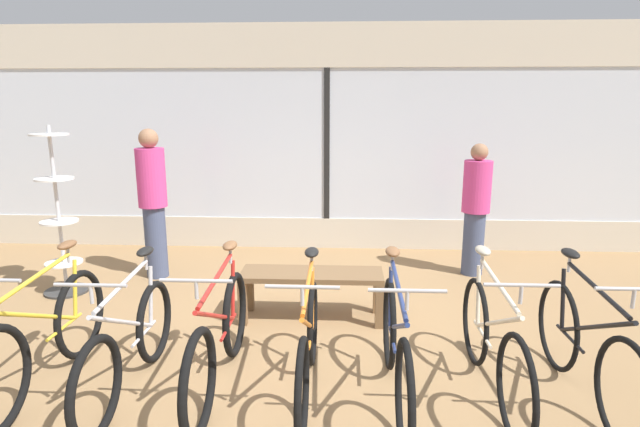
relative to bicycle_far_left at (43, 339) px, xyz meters
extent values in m
plane|color=#99754C|center=(1.96, 0.60, -0.40)|extent=(24.00, 24.00, 0.00)
cube|color=beige|center=(1.96, 3.91, -0.18)|extent=(12.00, 0.08, 0.45)
cube|color=silver|center=(1.96, 3.91, 1.12)|extent=(12.00, 0.04, 2.15)
cube|color=beige|center=(1.96, 3.91, 2.50)|extent=(12.00, 0.08, 0.60)
cube|color=black|center=(1.96, 3.88, 1.12)|extent=(0.08, 0.02, 2.15)
torus|color=black|center=(0.00, 0.52, -0.03)|extent=(0.06, 0.74, 0.74)
cylinder|color=gold|center=(0.00, -0.05, 0.21)|extent=(0.03, 1.00, 0.51)
cylinder|color=gold|center=(0.00, 0.48, 0.21)|extent=(0.03, 0.11, 0.49)
cylinder|color=gold|center=(0.00, -0.02, 0.48)|extent=(0.03, 0.93, 0.10)
cylinder|color=gold|center=(0.00, 0.28, -0.03)|extent=(0.03, 0.48, 0.03)
cylinder|color=#B2B2B7|center=(0.00, 0.44, 0.52)|extent=(0.02, 0.02, 0.14)
ellipsoid|color=brown|center=(0.00, 0.44, 0.60)|extent=(0.11, 0.22, 0.06)
torus|color=black|center=(0.65, 0.49, -0.06)|extent=(0.06, 0.67, 0.67)
torus|color=black|center=(0.65, -0.51, -0.06)|extent=(0.06, 0.67, 0.67)
cylinder|color=#BCBCC1|center=(0.65, -0.05, 0.18)|extent=(0.03, 0.93, 0.51)
cylinder|color=#BCBCC1|center=(0.65, 0.45, 0.18)|extent=(0.03, 0.11, 0.49)
cylinder|color=#BCBCC1|center=(0.65, -0.02, 0.45)|extent=(0.03, 0.86, 0.10)
cylinder|color=#BCBCC1|center=(0.65, 0.26, -0.06)|extent=(0.03, 0.45, 0.03)
cylinder|color=#B2B2B7|center=(0.65, 0.41, 0.49)|extent=(0.02, 0.02, 0.14)
ellipsoid|color=black|center=(0.65, 0.41, 0.57)|extent=(0.11, 0.22, 0.06)
cylinder|color=#B2B2B7|center=(0.65, -0.45, 0.55)|extent=(0.02, 0.02, 0.12)
cylinder|color=#ADADB2|center=(0.65, -0.45, 0.61)|extent=(0.46, 0.02, 0.02)
torus|color=black|center=(1.30, 0.62, -0.04)|extent=(0.06, 0.71, 0.71)
torus|color=black|center=(1.30, -0.46, -0.04)|extent=(0.06, 0.71, 0.71)
cylinder|color=red|center=(1.30, 0.04, 0.20)|extent=(0.03, 1.01, 0.51)
cylinder|color=red|center=(1.30, 0.58, 0.20)|extent=(0.03, 0.11, 0.49)
cylinder|color=red|center=(1.30, 0.07, 0.47)|extent=(0.03, 0.93, 0.10)
cylinder|color=red|center=(1.30, 0.37, -0.04)|extent=(0.03, 0.49, 0.03)
cylinder|color=#B2B2B7|center=(1.30, 0.54, 0.51)|extent=(0.02, 0.02, 0.14)
ellipsoid|color=brown|center=(1.30, 0.54, 0.59)|extent=(0.11, 0.22, 0.06)
cylinder|color=#B2B2B7|center=(1.30, -0.40, 0.57)|extent=(0.02, 0.02, 0.12)
cylinder|color=#ADADB2|center=(1.30, -0.40, 0.63)|extent=(0.46, 0.02, 0.02)
torus|color=black|center=(1.97, 0.51, -0.06)|extent=(0.05, 0.68, 0.68)
torus|color=black|center=(1.97, -0.49, -0.06)|extent=(0.05, 0.68, 0.68)
cylinder|color=orange|center=(1.97, -0.03, 0.18)|extent=(0.03, 0.94, 0.51)
cylinder|color=orange|center=(1.97, 0.47, 0.18)|extent=(0.03, 0.11, 0.49)
cylinder|color=orange|center=(1.97, 0.00, 0.45)|extent=(0.03, 0.87, 0.10)
cylinder|color=orange|center=(1.97, 0.29, -0.06)|extent=(0.03, 0.45, 0.03)
cylinder|color=#B2B2B7|center=(1.97, 0.43, 0.49)|extent=(0.02, 0.02, 0.14)
ellipsoid|color=black|center=(1.97, 0.43, 0.57)|extent=(0.11, 0.22, 0.06)
cylinder|color=#B2B2B7|center=(1.97, -0.43, 0.55)|extent=(0.02, 0.02, 0.12)
cylinder|color=#ADADB2|center=(1.97, -0.43, 0.61)|extent=(0.46, 0.02, 0.02)
torus|color=black|center=(2.59, 0.48, -0.04)|extent=(0.05, 0.73, 0.73)
torus|color=black|center=(2.59, -0.58, -0.04)|extent=(0.05, 0.73, 0.73)
cylinder|color=navy|center=(2.59, -0.09, 0.20)|extent=(0.03, 1.00, 0.51)
cylinder|color=navy|center=(2.59, 0.44, 0.20)|extent=(0.03, 0.11, 0.49)
cylinder|color=navy|center=(2.59, -0.06, 0.48)|extent=(0.03, 0.93, 0.10)
cylinder|color=navy|center=(2.59, 0.24, -0.04)|extent=(0.03, 0.48, 0.03)
cylinder|color=#B2B2B7|center=(2.59, 0.40, 0.51)|extent=(0.02, 0.02, 0.14)
ellipsoid|color=brown|center=(2.59, 0.40, 0.59)|extent=(0.11, 0.22, 0.06)
cylinder|color=#B2B2B7|center=(2.59, -0.52, 0.57)|extent=(0.02, 0.02, 0.12)
cylinder|color=#ADADB2|center=(2.59, -0.52, 0.63)|extent=(0.46, 0.02, 0.02)
torus|color=black|center=(3.31, 0.58, -0.05)|extent=(0.04, 0.71, 0.71)
torus|color=black|center=(3.31, -0.43, -0.05)|extent=(0.04, 0.71, 0.71)
cylinder|color=beige|center=(3.31, 0.04, 0.19)|extent=(0.03, 0.94, 0.51)
cylinder|color=beige|center=(3.31, 0.54, 0.19)|extent=(0.03, 0.11, 0.49)
cylinder|color=beige|center=(3.31, 0.07, 0.47)|extent=(0.03, 0.87, 0.10)
cylinder|color=beige|center=(3.31, 0.35, -0.05)|extent=(0.03, 0.45, 0.03)
cylinder|color=#B2B2B7|center=(3.31, 0.50, 0.50)|extent=(0.02, 0.02, 0.14)
ellipsoid|color=#B2A893|center=(3.31, 0.50, 0.58)|extent=(0.11, 0.22, 0.06)
cylinder|color=#B2B2B7|center=(3.31, -0.37, 0.56)|extent=(0.02, 0.02, 0.12)
cylinder|color=#ADADB2|center=(3.31, -0.37, 0.62)|extent=(0.46, 0.02, 0.02)
torus|color=black|center=(3.95, 0.52, -0.04)|extent=(0.04, 0.72, 0.72)
torus|color=black|center=(3.95, -0.48, -0.04)|extent=(0.04, 0.72, 0.72)
cylinder|color=black|center=(3.95, -0.02, 0.20)|extent=(0.03, 0.93, 0.51)
cylinder|color=black|center=(3.95, 0.48, 0.20)|extent=(0.03, 0.11, 0.49)
cylinder|color=black|center=(3.95, 0.01, 0.48)|extent=(0.03, 0.86, 0.10)
cylinder|color=black|center=(3.95, 0.29, -0.04)|extent=(0.03, 0.45, 0.03)
cylinder|color=#B2B2B7|center=(3.95, 0.44, 0.51)|extent=(0.02, 0.02, 0.14)
ellipsoid|color=black|center=(3.95, 0.44, 0.59)|extent=(0.11, 0.22, 0.06)
cylinder|color=#B2B2B7|center=(3.95, -0.42, 0.57)|extent=(0.02, 0.02, 0.12)
cylinder|color=#ADADB2|center=(3.95, -0.42, 0.63)|extent=(0.46, 0.02, 0.02)
cylinder|color=#333333|center=(-0.95, 1.94, -0.39)|extent=(0.48, 0.48, 0.03)
cylinder|color=silver|center=(-0.95, 1.94, 0.54)|extent=(0.04, 0.04, 1.89)
cylinder|color=white|center=(-0.95, 1.94, -0.05)|extent=(0.40, 0.40, 0.02)
cylinder|color=white|center=(-0.95, 1.94, 0.43)|extent=(0.40, 0.40, 0.02)
cylinder|color=white|center=(-0.95, 1.94, 0.91)|extent=(0.40, 0.40, 0.02)
cylinder|color=white|center=(-0.95, 1.94, 1.38)|extent=(0.40, 0.40, 0.02)
cube|color=brown|center=(1.90, 1.36, 0.06)|extent=(1.40, 0.44, 0.05)
cube|color=brown|center=(1.24, 1.18, -0.18)|extent=(0.08, 0.08, 0.44)
cube|color=brown|center=(2.56, 1.18, -0.18)|extent=(0.08, 0.08, 0.44)
cube|color=brown|center=(1.24, 1.54, -0.18)|extent=(0.08, 0.08, 0.44)
cube|color=brown|center=(2.56, 1.54, -0.18)|extent=(0.08, 0.08, 0.44)
cylinder|color=#424C6B|center=(3.84, 2.81, 0.00)|extent=(0.29, 0.29, 0.80)
cylinder|color=#D13D84|center=(3.84, 2.81, 0.72)|extent=(0.39, 0.39, 0.63)
sphere|color=#9E7051|center=(3.84, 2.81, 1.14)|extent=(0.21, 0.21, 0.21)
cylinder|color=#424C6B|center=(-0.10, 2.51, 0.04)|extent=(0.29, 0.29, 0.89)
cylinder|color=#D13D84|center=(-0.10, 2.51, 0.84)|extent=(0.38, 0.38, 0.70)
sphere|color=#9E7051|center=(-0.10, 2.51, 1.31)|extent=(0.23, 0.23, 0.23)
camera|label=1|loc=(2.22, -3.30, 1.70)|focal=28.00mm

